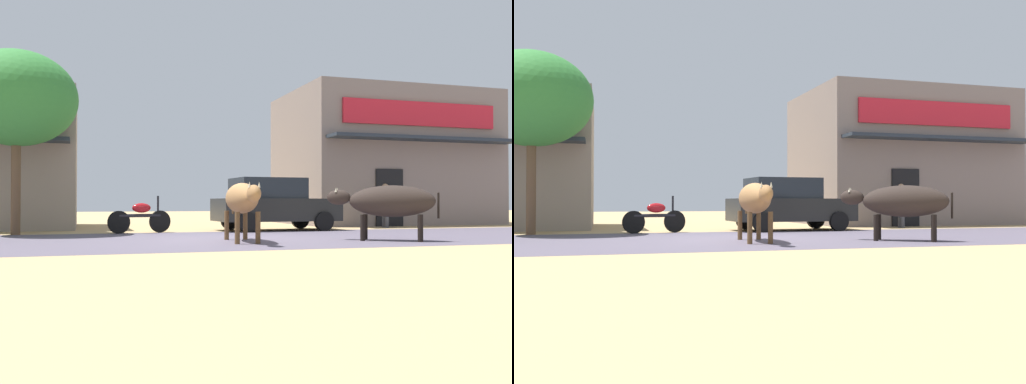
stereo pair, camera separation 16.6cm
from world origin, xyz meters
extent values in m
plane|color=tan|center=(0.00, 0.00, 0.00)|extent=(80.00, 80.00, 0.00)
cube|color=#574F5D|center=(0.00, 0.00, 0.00)|extent=(72.00, 6.63, 0.00)
cube|color=gray|center=(8.60, 7.96, 2.67)|extent=(7.98, 5.63, 5.35)
cube|color=red|center=(8.60, 5.09, 4.17)|extent=(6.38, 0.10, 0.90)
cube|color=#262D38|center=(8.60, 4.70, 3.21)|extent=(7.66, 0.90, 0.12)
cube|color=black|center=(7.28, 5.12, 1.05)|extent=(1.10, 0.06, 2.10)
cylinder|color=brown|center=(-5.19, 3.47, 1.34)|extent=(0.25, 0.25, 2.67)
ellipsoid|color=#307A32|center=(-5.19, 3.47, 3.74)|extent=(3.28, 3.28, 2.62)
cube|color=black|center=(2.40, 3.69, 0.65)|extent=(3.88, 1.96, 0.70)
cube|color=#1E2328|center=(2.11, 3.68, 1.32)|extent=(2.16, 1.74, 0.64)
cylinder|color=black|center=(3.60, 4.64, 0.30)|extent=(0.61, 0.20, 0.60)
cylinder|color=black|center=(3.67, 2.84, 0.30)|extent=(0.61, 0.20, 0.60)
cylinder|color=black|center=(1.13, 4.53, 0.30)|extent=(0.61, 0.20, 0.60)
cylinder|color=black|center=(1.20, 2.74, 0.30)|extent=(0.61, 0.20, 0.60)
cylinder|color=black|center=(-1.27, 3.48, 0.32)|extent=(0.64, 0.25, 0.64)
cylinder|color=black|center=(-2.46, 3.14, 0.32)|extent=(0.64, 0.25, 0.64)
cylinder|color=black|center=(-1.87, 3.31, 0.50)|extent=(1.22, 0.44, 0.10)
ellipsoid|color=#A51419|center=(-1.82, 3.32, 0.72)|extent=(0.60, 0.38, 0.28)
cylinder|color=black|center=(-1.33, 3.46, 0.77)|extent=(0.06, 0.06, 0.60)
ellipsoid|color=#996B3F|center=(-0.03, -0.96, 0.98)|extent=(0.83, 2.23, 0.69)
ellipsoid|color=#996B3F|center=(-0.14, -2.30, 1.07)|extent=(0.33, 0.58, 0.36)
cone|color=beige|center=(-0.05, -2.36, 1.25)|extent=(0.06, 0.06, 0.12)
cone|color=beige|center=(-0.25, -2.34, 1.25)|extent=(0.06, 0.06, 0.12)
cylinder|color=brown|center=(0.13, -1.69, 0.34)|extent=(0.11, 0.11, 0.69)
cylinder|color=brown|center=(-0.31, -1.65, 0.34)|extent=(0.11, 0.11, 0.69)
cylinder|color=brown|center=(0.26, -0.27, 0.34)|extent=(0.11, 0.11, 0.69)
cylinder|color=brown|center=(-0.19, -0.24, 0.34)|extent=(0.11, 0.11, 0.69)
cylinder|color=brown|center=(0.07, 0.18, 0.88)|extent=(0.05, 0.05, 0.55)
ellipsoid|color=#2C231E|center=(3.37, -1.68, 0.91)|extent=(2.03, 1.72, 0.73)
ellipsoid|color=#2C231E|center=(2.36, -0.98, 1.01)|extent=(0.62, 0.55, 0.36)
cone|color=beige|center=(2.26, -1.04, 1.19)|extent=(0.06, 0.06, 0.12)
cone|color=beige|center=(2.38, -0.87, 1.19)|extent=(0.06, 0.06, 0.12)
cylinder|color=black|center=(2.70, -1.53, 0.30)|extent=(0.11, 0.11, 0.60)
cylinder|color=black|center=(2.99, -1.11, 0.30)|extent=(0.11, 0.11, 0.60)
cylinder|color=black|center=(3.75, -2.25, 0.30)|extent=(0.11, 0.11, 0.60)
cylinder|color=black|center=(4.04, -1.83, 0.30)|extent=(0.11, 0.11, 0.60)
cylinder|color=black|center=(4.22, -2.26, 0.81)|extent=(0.05, 0.05, 0.58)
cylinder|color=#3F3F47|center=(6.63, 4.37, 0.39)|extent=(0.14, 0.14, 0.77)
cylinder|color=#3F3F47|center=(6.63, 4.19, 0.39)|extent=(0.14, 0.14, 0.77)
cube|color=#33723F|center=(6.63, 4.28, 1.05)|extent=(0.43, 0.48, 0.55)
sphere|color=tan|center=(6.63, 4.28, 1.42)|extent=(0.21, 0.21, 0.21)
cylinder|color=#33723F|center=(6.63, 4.54, 1.07)|extent=(0.09, 0.09, 0.49)
cylinder|color=#33723F|center=(6.63, 4.02, 1.07)|extent=(0.09, 0.09, 0.49)
camera|label=1|loc=(-3.49, -13.34, 0.90)|focal=40.06mm
camera|label=2|loc=(-3.33, -13.39, 0.90)|focal=40.06mm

